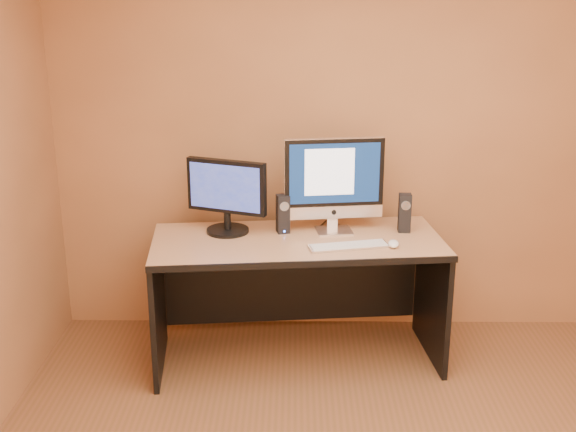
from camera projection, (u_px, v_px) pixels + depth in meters
The scene contains 10 objects.
walls at pixel (412, 243), 2.72m from camera, with size 4.00×4.00×2.60m, color #A16A41, non-canonical shape.
desk at pixel (297, 300), 4.40m from camera, with size 1.72×0.75×0.79m, color tan, non-canonical shape.
imac at pixel (335, 185), 4.32m from camera, with size 0.61×0.23×0.59m, color silver, non-canonical shape.
second_monitor at pixel (227, 197), 4.33m from camera, with size 0.52×0.26×0.45m, color black, non-canonical shape.
speaker_left at pixel (283, 214), 4.36m from camera, with size 0.07×0.08×0.24m, color black, non-canonical shape.
speaker_right at pixel (405, 213), 4.38m from camera, with size 0.07×0.08×0.24m, color black, non-canonical shape.
keyboard at pixel (349, 246), 4.14m from camera, with size 0.46×0.12×0.02m, color silver.
mouse at pixel (394, 244), 4.15m from camera, with size 0.06×0.11×0.04m, color white.
cable_a at pixel (339, 225), 4.52m from camera, with size 0.01×0.01×0.24m, color black.
cable_b at pixel (323, 224), 4.55m from camera, with size 0.01×0.01×0.19m, color black.
Camera 1 is at (-0.44, -2.57, 2.22)m, focal length 45.00 mm.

